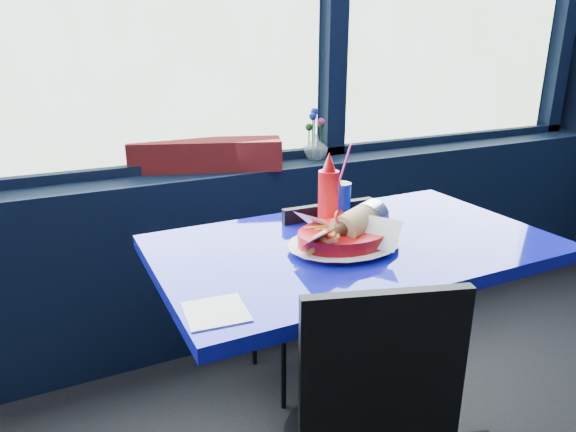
# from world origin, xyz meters

# --- Properties ---
(window_sill) EXTENTS (5.00, 0.26, 0.80)m
(window_sill) POSITION_xyz_m (0.00, 2.87, 0.40)
(window_sill) COLOR black
(window_sill) RESTS_ON ground
(near_table) EXTENTS (1.20, 0.70, 0.75)m
(near_table) POSITION_xyz_m (0.30, 2.00, 0.57)
(near_table) COLOR black
(near_table) RESTS_ON ground
(chair_near_back) EXTENTS (0.37, 0.38, 0.80)m
(chair_near_back) POSITION_xyz_m (0.34, 2.33, 0.46)
(chair_near_back) COLOR black
(chair_near_back) RESTS_ON ground
(planter_box) EXTENTS (0.66, 0.37, 0.13)m
(planter_box) POSITION_xyz_m (0.12, 2.90, 0.86)
(planter_box) COLOR maroon
(planter_box) RESTS_ON window_sill
(flower_vase) EXTENTS (0.13, 0.14, 0.24)m
(flower_vase) POSITION_xyz_m (0.64, 2.87, 0.87)
(flower_vase) COLOR silver
(flower_vase) RESTS_ON window_sill
(food_basket) EXTENTS (0.32, 0.31, 0.11)m
(food_basket) POSITION_xyz_m (0.25, 1.97, 0.79)
(food_basket) COLOR #B10B0F
(food_basket) RESTS_ON near_table
(ketchup_bottle) EXTENTS (0.07, 0.07, 0.25)m
(ketchup_bottle) POSITION_xyz_m (0.29, 2.15, 0.86)
(ketchup_bottle) COLOR #B10B0F
(ketchup_bottle) RESTS_ON near_table
(soda_cup) EXTENTS (0.08, 0.08, 0.26)m
(soda_cup) POSITION_xyz_m (0.37, 2.21, 0.82)
(soda_cup) COLOR navy
(soda_cup) RESTS_ON near_table
(napkin) EXTENTS (0.15, 0.15, 0.00)m
(napkin) POSITION_xyz_m (-0.22, 1.77, 0.75)
(napkin) COLOR white
(napkin) RESTS_ON near_table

